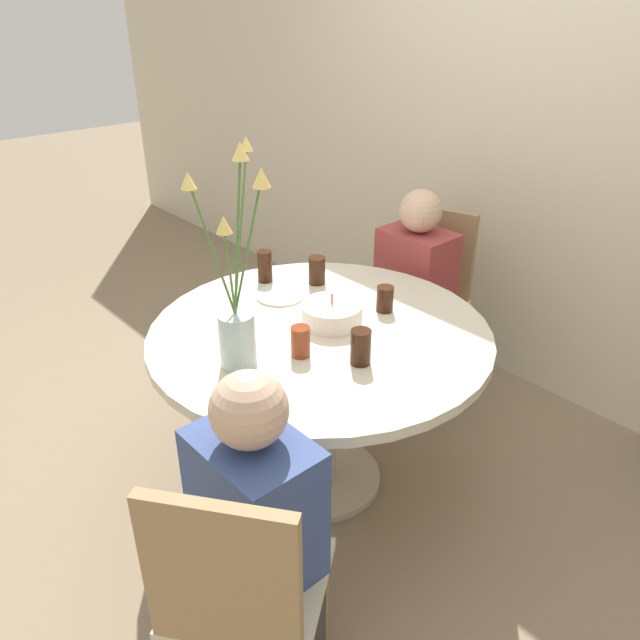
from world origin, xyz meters
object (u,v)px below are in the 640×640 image
flower_vase (237,311)px  drink_glass_1 (300,341)px  person_woman (258,546)px  drink_glass_4 (317,270)px  drink_glass_2 (361,347)px  chair_far_back (427,289)px  side_plate (280,295)px  drink_glass_0 (385,299)px  person_guest (413,302)px  birthday_cake (332,314)px  drink_glass_3 (265,266)px  chair_right_flank (240,591)px

flower_vase → drink_glass_1: bearing=63.5°
flower_vase → person_woman: size_ratio=0.71×
flower_vase → drink_glass_1: (0.10, 0.19, -0.15)m
drink_glass_4 → drink_glass_2: bearing=-28.8°
drink_glass_2 → person_woman: 0.73m
chair_far_back → drink_glass_1: 1.23m
drink_glass_1 → drink_glass_4: bearing=133.1°
chair_far_back → side_plate: bearing=-109.0°
drink_glass_2 → drink_glass_0: bearing=121.4°
flower_vase → drink_glass_0: flower_vase is taller
drink_glass_0 → person_guest: size_ratio=0.10×
birthday_cake → flower_vase: 0.46m
birthday_cake → drink_glass_3: drink_glass_3 is taller
birthday_cake → drink_glass_3: 0.49m
side_plate → drink_glass_1: drink_glass_1 is taller
drink_glass_1 → drink_glass_4: drink_glass_4 is taller
drink_glass_0 → drink_glass_1: bearing=-85.3°
drink_glass_4 → person_woman: size_ratio=0.11×
birthday_cake → drink_glass_0: 0.24m
chair_right_flank → person_woman: (-0.09, 0.13, -0.01)m
chair_far_back → drink_glass_3: 0.93m
drink_glass_2 → person_woman: person_woman is taller
birthday_cake → drink_glass_0: birthday_cake is taller
drink_glass_4 → person_guest: person_guest is taller
drink_glass_1 → drink_glass_3: drink_glass_3 is taller
side_plate → drink_glass_0: size_ratio=1.97×
flower_vase → drink_glass_3: flower_vase is taller
drink_glass_1 → chair_right_flank: bearing=-51.7°
chair_right_flank → drink_glass_1: bearing=-88.0°
chair_far_back → drink_glass_0: size_ratio=8.80×
drink_glass_1 → drink_glass_2: drink_glass_2 is taller
chair_far_back → birthday_cake: size_ratio=3.89×
chair_far_back → drink_glass_1: chair_far_back is taller
flower_vase → person_guest: bearing=100.3°
drink_glass_1 → person_woman: person_woman is taller
chair_far_back → person_guest: size_ratio=0.85×
chair_right_flank → drink_glass_2: bearing=-103.0°
flower_vase → person_guest: 1.28m
birthday_cake → drink_glass_3: (-0.48, 0.05, 0.03)m
drink_glass_0 → drink_glass_2: 0.41m
drink_glass_1 → side_plate: bearing=150.1°
person_woman → drink_glass_0: bearing=114.5°
chair_far_back → person_woman: (0.76, -1.65, -0.01)m
chair_right_flank → flower_vase: bearing=-72.9°
drink_glass_4 → drink_glass_3: bearing=-137.4°
drink_glass_3 → drink_glass_4: 0.23m
chair_far_back → side_plate: size_ratio=4.47×
person_woman → birthday_cake: bearing=124.1°
side_plate → drink_glass_1: bearing=-29.9°
chair_right_flank → drink_glass_0: bearing=-100.3°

